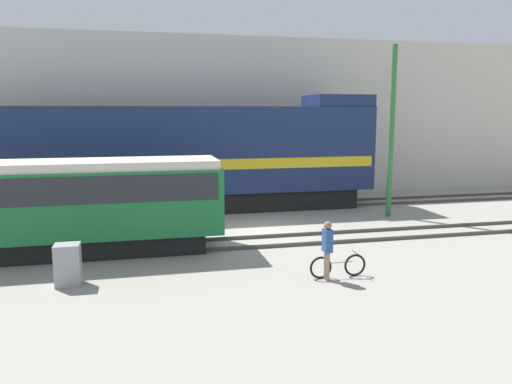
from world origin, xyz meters
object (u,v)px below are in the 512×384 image
person (327,244)px  signal_box (68,265)px  freight_locomotive (172,158)px  streetcar (66,202)px  utility_pole_left (392,132)px  bicycle (338,266)px

person → signal_box: bearing=170.1°
freight_locomotive → streetcar: freight_locomotive is taller
freight_locomotive → utility_pole_left: utility_pole_left is taller
bicycle → utility_pole_left: 10.32m
freight_locomotive → bicycle: 12.16m
bicycle → utility_pole_left: utility_pole_left is taller
streetcar → freight_locomotive: bearing=59.5°
bicycle → person: person is taller
streetcar → signal_box: bearing=-82.7°
person → utility_pole_left: 10.44m
freight_locomotive → utility_pole_left: (9.86, -3.43, 1.27)m
streetcar → signal_box: streetcar is taller
freight_locomotive → signal_box: bearing=-109.8°
freight_locomotive → bicycle: size_ratio=11.48×
utility_pole_left → signal_box: 15.41m
streetcar → signal_box: 3.49m
streetcar → utility_pole_left: size_ratio=1.33×
freight_locomotive → streetcar: bearing=-120.5°
streetcar → person: streetcar is taller
person → signal_box: person is taller
bicycle → signal_box: signal_box is taller
bicycle → utility_pole_left: bearing=53.6°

